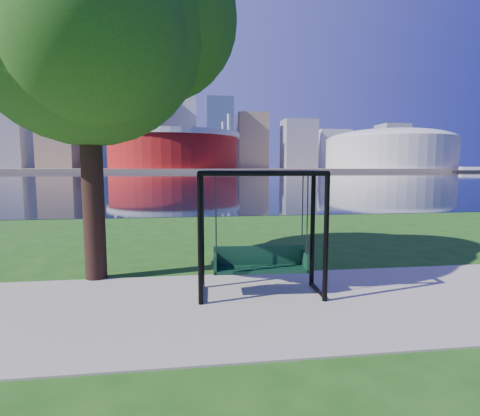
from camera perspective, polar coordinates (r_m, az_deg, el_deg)
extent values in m
plane|color=#1E5114|center=(7.44, -1.51, -13.45)|extent=(900.00, 900.00, 0.00)
cube|color=#9E937F|center=(6.97, -1.05, -14.71)|extent=(120.00, 4.00, 0.03)
cube|color=black|center=(109.00, -7.37, 4.79)|extent=(900.00, 180.00, 0.02)
cube|color=#937F60|center=(312.98, -7.64, 5.82)|extent=(900.00, 228.00, 2.00)
cylinder|color=maroon|center=(242.38, -10.03, 8.54)|extent=(80.00, 80.00, 22.00)
cylinder|color=silver|center=(242.97, -10.08, 10.78)|extent=(83.00, 83.00, 3.00)
cylinder|color=silver|center=(262.50, -2.59, 9.53)|extent=(2.00, 2.00, 32.00)
cylinder|color=silver|center=(264.81, -17.12, 9.24)|extent=(2.00, 2.00, 32.00)
cylinder|color=silver|center=(227.45, -18.68, 9.74)|extent=(2.00, 2.00, 32.00)
cylinder|color=silver|center=(224.76, -1.71, 10.10)|extent=(2.00, 2.00, 32.00)
cylinder|color=beige|center=(277.62, 21.74, 7.68)|extent=(84.00, 84.00, 20.00)
ellipsoid|color=beige|center=(278.07, 21.82, 9.53)|extent=(84.00, 84.00, 15.12)
cube|color=gray|center=(347.55, -31.89, 10.27)|extent=(28.00, 28.00, 62.00)
cube|color=#998466|center=(325.54, -26.15, 13.21)|extent=(26.00, 26.00, 88.00)
cube|color=slate|center=(342.36, -19.92, 13.68)|extent=(30.00, 24.00, 95.00)
cube|color=gray|center=(316.43, -15.18, 12.38)|extent=(24.00, 24.00, 72.00)
cube|color=silver|center=(344.37, -9.46, 12.65)|extent=(32.00, 28.00, 80.00)
cube|color=slate|center=(319.29, -3.14, 11.26)|extent=(22.00, 22.00, 58.00)
cube|color=#998466|center=(337.44, 1.82, 10.14)|extent=(26.00, 26.00, 48.00)
cube|color=gray|center=(336.53, 8.93, 9.57)|extent=(28.00, 24.00, 42.00)
cube|color=silver|center=(373.00, 13.77, 8.66)|extent=(30.00, 26.00, 36.00)
cube|color=gray|center=(376.56, 22.09, 8.67)|extent=(24.00, 24.00, 40.00)
cube|color=#998466|center=(410.06, 25.92, 7.70)|extent=(26.00, 26.00, 32.00)
sphere|color=#998466|center=(335.21, -26.56, 21.28)|extent=(10.00, 10.00, 10.00)
cylinder|color=black|center=(6.74, -6.08, -4.99)|extent=(0.10, 0.10, 2.40)
cylinder|color=black|center=(7.04, 12.99, -4.63)|extent=(0.10, 0.10, 2.40)
cylinder|color=black|center=(7.66, -5.84, -3.64)|extent=(0.10, 0.10, 2.40)
cylinder|color=black|center=(7.93, 10.99, -3.38)|extent=(0.10, 0.10, 2.40)
cylinder|color=black|center=(6.67, 3.74, 5.29)|extent=(2.30, 0.24, 0.09)
cylinder|color=black|center=(7.60, 2.77, 5.40)|extent=(2.30, 0.24, 0.09)
cylinder|color=black|center=(7.08, -6.06, 5.32)|extent=(0.15, 0.94, 0.09)
cylinder|color=black|center=(7.48, -5.86, -12.70)|extent=(0.13, 0.94, 0.08)
cylinder|color=black|center=(7.37, 12.14, 5.25)|extent=(0.15, 0.94, 0.09)
cylinder|color=black|center=(7.76, 11.74, -12.11)|extent=(0.13, 0.94, 0.08)
cube|color=black|center=(7.41, 3.13, -9.34)|extent=(1.85, 0.58, 0.06)
cube|color=black|center=(7.54, 2.95, -7.25)|extent=(1.82, 0.17, 0.40)
cube|color=black|center=(7.31, -3.80, -8.36)|extent=(0.08, 0.47, 0.35)
cube|color=black|center=(7.53, 9.87, -8.01)|extent=(0.08, 0.47, 0.35)
cylinder|color=#323136|center=(6.95, -3.67, -1.37)|extent=(0.03, 0.03, 1.51)
cylinder|color=#323136|center=(7.17, 10.22, -1.22)|extent=(0.03, 0.03, 1.51)
cylinder|color=#323136|center=(7.33, -3.70, -0.97)|extent=(0.03, 0.03, 1.51)
cylinder|color=#323136|center=(7.54, 9.50, -0.84)|extent=(0.03, 0.03, 1.51)
cylinder|color=black|center=(8.83, -21.58, 4.61)|extent=(0.47, 0.47, 4.65)
sphere|color=#234A15|center=(9.32, -22.43, 24.49)|extent=(5.08, 5.08, 5.08)
sphere|color=#234A15|center=(9.85, -12.83, 26.35)|extent=(3.81, 3.81, 3.81)
sphere|color=#234A15|center=(9.38, -31.53, 25.30)|extent=(4.02, 4.02, 4.02)
sphere|color=#234A15|center=(7.99, -21.35, 23.78)|extent=(3.38, 3.38, 3.38)
sphere|color=#234A15|center=(10.91, -24.36, 26.27)|extent=(3.60, 3.60, 3.60)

